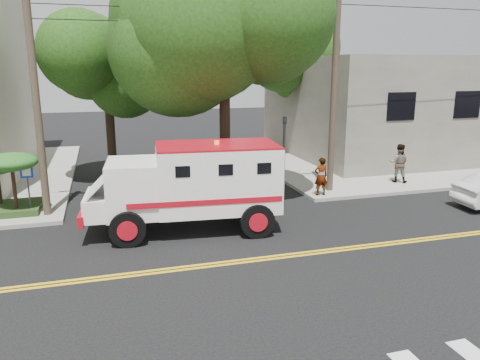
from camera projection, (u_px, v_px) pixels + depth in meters
name	position (u px, v px, depth m)	size (l,w,h in m)	color
ground	(232.00, 263.00, 13.71)	(100.00, 100.00, 0.00)	black
sidewalk_ne	(378.00, 155.00, 29.99)	(17.00, 17.00, 0.15)	gray
building_right	(398.00, 105.00, 30.14)	(14.00, 12.00, 6.00)	#645D55
utility_pole_left	(36.00, 98.00, 16.68)	(0.28, 0.28, 9.00)	#382D23
utility_pole_right	(334.00, 92.00, 20.15)	(0.28, 0.28, 9.00)	#382D23
tree_main	(237.00, 24.00, 18.32)	(6.08, 5.70, 9.85)	black
tree_left	(113.00, 63.00, 22.59)	(4.48, 4.20, 7.70)	black
tree_right	(300.00, 58.00, 29.39)	(4.80, 4.50, 8.20)	black
traffic_signal	(284.00, 150.00, 19.44)	(0.15, 0.18, 3.60)	#3F3F42
accessibility_sign	(28.00, 183.00, 17.42)	(0.45, 0.10, 2.02)	#3F3F42
armored_truck	(192.00, 182.00, 16.08)	(6.83, 3.19, 3.02)	white
pedestrian_a	(321.00, 176.00, 20.11)	(0.61, 0.40, 1.67)	gray
pedestrian_b	(399.00, 163.00, 22.41)	(0.90, 0.70, 1.86)	gray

